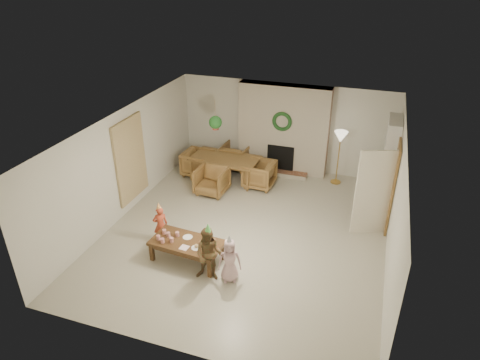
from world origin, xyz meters
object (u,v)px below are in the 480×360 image
at_px(dining_chair_far, 236,157).
at_px(child_plaid, 209,254).
at_px(dining_table, 224,169).
at_px(dining_chair_near, 212,181).
at_px(dining_chair_left, 198,163).
at_px(child_pink, 230,261).
at_px(child_red, 161,225).
at_px(coffee_table_top, 187,243).
at_px(dining_chair_right, 259,174).

height_order(dining_chair_far, child_plaid, child_plaid).
relative_size(dining_table, dining_chair_near, 2.34).
distance_m(dining_chair_left, child_pink, 4.56).
bearing_deg(dining_chair_near, child_red, -91.91).
bearing_deg(coffee_table_top, dining_chair_left, 114.80).
bearing_deg(dining_chair_left, child_red, -167.08).
relative_size(dining_chair_right, coffee_table_top, 0.54).
xyz_separation_m(child_red, child_plaid, (1.43, -0.76, 0.12)).
bearing_deg(coffee_table_top, child_pink, -12.13).
relative_size(dining_chair_near, dining_chair_left, 1.00).
relative_size(dining_chair_near, coffee_table_top, 0.54).
distance_m(child_plaid, child_pink, 0.40).
relative_size(dining_chair_near, dining_chair_right, 1.00).
relative_size(dining_chair_far, dining_chair_left, 1.00).
relative_size(dining_chair_right, child_plaid, 0.70).
height_order(dining_chair_right, child_plaid, child_plaid).
bearing_deg(child_pink, dining_chair_near, 96.83).
distance_m(dining_table, dining_chair_near, 0.81).
bearing_deg(child_red, dining_chair_left, -120.35).
distance_m(dining_chair_right, coffee_table_top, 3.52).
relative_size(dining_chair_far, child_plaid, 0.70).
xyz_separation_m(dining_chair_far, coffee_table_top, (0.46, -4.36, 0.05)).
height_order(dining_chair_near, child_plaid, child_plaid).
xyz_separation_m(dining_table, child_red, (-0.28, -3.17, 0.11)).
bearing_deg(dining_table, dining_chair_right, -0.00).
bearing_deg(child_red, coffee_table_top, 114.48).
bearing_deg(child_plaid, dining_chair_near, 103.77).
height_order(dining_chair_near, coffee_table_top, dining_chair_near).
bearing_deg(dining_chair_far, dining_chair_left, 45.00).
bearing_deg(child_red, dining_table, -134.69).
height_order(dining_chair_far, child_pink, child_pink).
bearing_deg(dining_chair_near, dining_chair_left, 135.00).
bearing_deg(dining_chair_far, child_red, 88.87).
relative_size(dining_chair_far, dining_chair_right, 1.00).
distance_m(dining_table, child_plaid, 4.10).
xyz_separation_m(dining_chair_near, coffee_table_top, (0.56, -2.74, 0.05)).
bearing_deg(dining_chair_left, dining_table, -90.00).
xyz_separation_m(dining_table, child_plaid, (1.15, -3.93, 0.24)).
relative_size(coffee_table_top, child_plaid, 1.29).
xyz_separation_m(dining_chair_near, child_red, (-0.23, -2.36, 0.08)).
bearing_deg(dining_table, dining_chair_left, 180.00).
xyz_separation_m(dining_table, coffee_table_top, (0.51, -3.55, 0.09)).
bearing_deg(dining_chair_far, child_plaid, 106.67).
xyz_separation_m(dining_chair_near, child_plaid, (1.20, -3.13, 0.20)).
xyz_separation_m(child_red, child_pink, (1.81, -0.69, 0.02)).
bearing_deg(child_plaid, coffee_table_top, 141.86).
bearing_deg(child_plaid, child_pink, 3.63).
xyz_separation_m(dining_chair_near, dining_chair_right, (1.06, 0.74, 0.00)).
bearing_deg(coffee_table_top, dining_chair_right, 86.58).
distance_m(coffee_table_top, child_plaid, 0.76).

